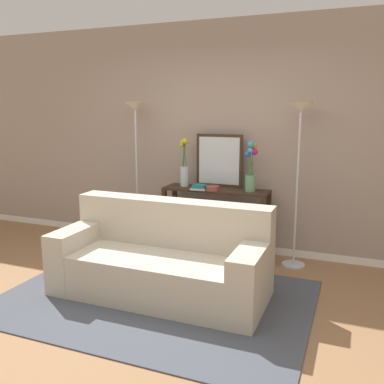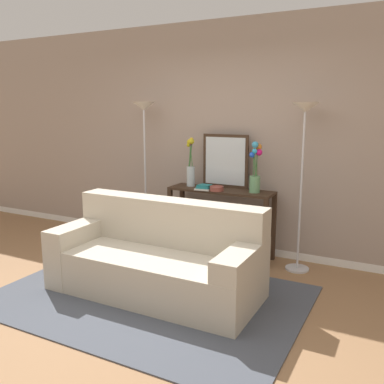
{
  "view_description": "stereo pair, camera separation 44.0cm",
  "coord_description": "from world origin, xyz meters",
  "px_view_note": "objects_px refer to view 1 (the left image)",
  "views": [
    {
      "loc": [
        1.61,
        -2.85,
        1.77
      ],
      "look_at": [
        0.0,
        1.18,
        0.9
      ],
      "focal_mm": 39.28,
      "sensor_mm": 36.0,
      "label": 1
    },
    {
      "loc": [
        2.01,
        -2.67,
        1.77
      ],
      "look_at": [
        0.0,
        1.18,
        0.9
      ],
      "focal_mm": 39.28,
      "sensor_mm": 36.0,
      "label": 2
    }
  ],
  "objects_px": {
    "vase_short_flowers": "(251,171)",
    "book_stack": "(199,187)",
    "console_table": "(216,210)",
    "couch": "(162,262)",
    "vase_tall_flowers": "(184,166)",
    "floor_lamp_right": "(299,139)",
    "book_row_under_console": "(187,246)",
    "fruit_bowl": "(212,188)",
    "floor_lamp_left": "(136,134)",
    "wall_mirror": "(219,161)"
  },
  "relations": [
    {
      "from": "book_row_under_console",
      "to": "console_table",
      "type": "bearing_deg",
      "value": -0.0
    },
    {
      "from": "floor_lamp_right",
      "to": "vase_short_flowers",
      "type": "distance_m",
      "value": 0.65
    },
    {
      "from": "vase_tall_flowers",
      "to": "fruit_bowl",
      "type": "height_order",
      "value": "vase_tall_flowers"
    },
    {
      "from": "floor_lamp_left",
      "to": "fruit_bowl",
      "type": "xyz_separation_m",
      "value": [
        1.05,
        -0.08,
        -0.6
      ]
    },
    {
      "from": "floor_lamp_left",
      "to": "fruit_bowl",
      "type": "bearing_deg",
      "value": -4.51
    },
    {
      "from": "couch",
      "to": "fruit_bowl",
      "type": "relative_size",
      "value": 12.33
    },
    {
      "from": "floor_lamp_right",
      "to": "fruit_bowl",
      "type": "relative_size",
      "value": 11.13
    },
    {
      "from": "console_table",
      "to": "book_stack",
      "type": "xyz_separation_m",
      "value": [
        -0.17,
        -0.12,
        0.29
      ]
    },
    {
      "from": "book_row_under_console",
      "to": "floor_lamp_right",
      "type": "bearing_deg",
      "value": -1.15
    },
    {
      "from": "console_table",
      "to": "floor_lamp_left",
      "type": "height_order",
      "value": "floor_lamp_left"
    },
    {
      "from": "wall_mirror",
      "to": "vase_short_flowers",
      "type": "height_order",
      "value": "wall_mirror"
    },
    {
      "from": "console_table",
      "to": "vase_short_flowers",
      "type": "xyz_separation_m",
      "value": [
        0.42,
        0.0,
        0.5
      ]
    },
    {
      "from": "wall_mirror",
      "to": "vase_short_flowers",
      "type": "xyz_separation_m",
      "value": [
        0.43,
        -0.14,
        -0.08
      ]
    },
    {
      "from": "vase_short_flowers",
      "to": "floor_lamp_left",
      "type": "bearing_deg",
      "value": -178.86
    },
    {
      "from": "couch",
      "to": "vase_tall_flowers",
      "type": "relative_size",
      "value": 3.4
    },
    {
      "from": "floor_lamp_left",
      "to": "book_row_under_console",
      "type": "distance_m",
      "value": 1.55
    },
    {
      "from": "wall_mirror",
      "to": "fruit_bowl",
      "type": "height_order",
      "value": "wall_mirror"
    },
    {
      "from": "floor_lamp_left",
      "to": "vase_tall_flowers",
      "type": "relative_size",
      "value": 3.1
    },
    {
      "from": "couch",
      "to": "book_row_under_console",
      "type": "height_order",
      "value": "couch"
    },
    {
      "from": "vase_tall_flowers",
      "to": "book_stack",
      "type": "distance_m",
      "value": 0.36
    },
    {
      "from": "fruit_bowl",
      "to": "book_row_under_console",
      "type": "height_order",
      "value": "fruit_bowl"
    },
    {
      "from": "book_stack",
      "to": "fruit_bowl",
      "type": "bearing_deg",
      "value": 2.13
    },
    {
      "from": "floor_lamp_left",
      "to": "vase_tall_flowers",
      "type": "bearing_deg",
      "value": 4.7
    },
    {
      "from": "vase_tall_flowers",
      "to": "vase_short_flowers",
      "type": "height_order",
      "value": "vase_tall_flowers"
    },
    {
      "from": "console_table",
      "to": "fruit_bowl",
      "type": "relative_size",
      "value": 7.73
    },
    {
      "from": "floor_lamp_right",
      "to": "book_stack",
      "type": "xyz_separation_m",
      "value": [
        -1.12,
        -0.09,
        -0.59
      ]
    },
    {
      "from": "vase_tall_flowers",
      "to": "book_stack",
      "type": "xyz_separation_m",
      "value": [
        0.25,
        -0.14,
        -0.22
      ]
    },
    {
      "from": "console_table",
      "to": "floor_lamp_right",
      "type": "height_order",
      "value": "floor_lamp_right"
    },
    {
      "from": "vase_short_flowers",
      "to": "book_row_under_console",
      "type": "distance_m",
      "value": 1.28
    },
    {
      "from": "floor_lamp_right",
      "to": "vase_tall_flowers",
      "type": "relative_size",
      "value": 3.07
    },
    {
      "from": "floor_lamp_left",
      "to": "floor_lamp_right",
      "type": "xyz_separation_m",
      "value": [
        2.01,
        0.0,
        -0.01
      ]
    },
    {
      "from": "floor_lamp_left",
      "to": "floor_lamp_right",
      "type": "relative_size",
      "value": 1.01
    },
    {
      "from": "console_table",
      "to": "floor_lamp_left",
      "type": "relative_size",
      "value": 0.69
    },
    {
      "from": "vase_short_flowers",
      "to": "fruit_bowl",
      "type": "distance_m",
      "value": 0.49
    },
    {
      "from": "vase_short_flowers",
      "to": "couch",
      "type": "bearing_deg",
      "value": -113.83
    },
    {
      "from": "vase_short_flowers",
      "to": "book_row_under_console",
      "type": "height_order",
      "value": "vase_short_flowers"
    },
    {
      "from": "console_table",
      "to": "vase_tall_flowers",
      "type": "bearing_deg",
      "value": 176.48
    },
    {
      "from": "floor_lamp_right",
      "to": "fruit_bowl",
      "type": "bearing_deg",
      "value": -175.06
    },
    {
      "from": "book_stack",
      "to": "vase_short_flowers",
      "type": "bearing_deg",
      "value": 11.35
    },
    {
      "from": "couch",
      "to": "console_table",
      "type": "xyz_separation_m",
      "value": [
        0.12,
        1.23,
        0.25
      ]
    },
    {
      "from": "console_table",
      "to": "fruit_bowl",
      "type": "bearing_deg",
      "value": -92.93
    },
    {
      "from": "couch",
      "to": "fruit_bowl",
      "type": "bearing_deg",
      "value": 83.94
    },
    {
      "from": "console_table",
      "to": "book_stack",
      "type": "relative_size",
      "value": 6.41
    },
    {
      "from": "console_table",
      "to": "book_stack",
      "type": "distance_m",
      "value": 0.35
    },
    {
      "from": "floor_lamp_right",
      "to": "book_row_under_console",
      "type": "distance_m",
      "value": 1.91
    },
    {
      "from": "book_stack",
      "to": "vase_tall_flowers",
      "type": "bearing_deg",
      "value": 150.72
    },
    {
      "from": "console_table",
      "to": "floor_lamp_right",
      "type": "distance_m",
      "value": 1.29
    },
    {
      "from": "couch",
      "to": "book_stack",
      "type": "height_order",
      "value": "book_stack"
    },
    {
      "from": "vase_short_flowers",
      "to": "book_stack",
      "type": "distance_m",
      "value": 0.64
    },
    {
      "from": "couch",
      "to": "vase_tall_flowers",
      "type": "height_order",
      "value": "vase_tall_flowers"
    }
  ]
}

